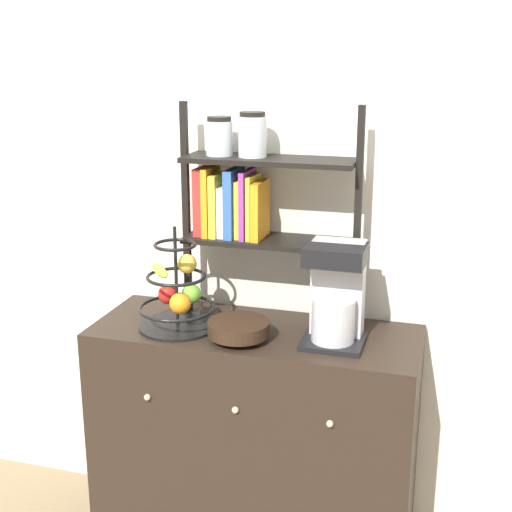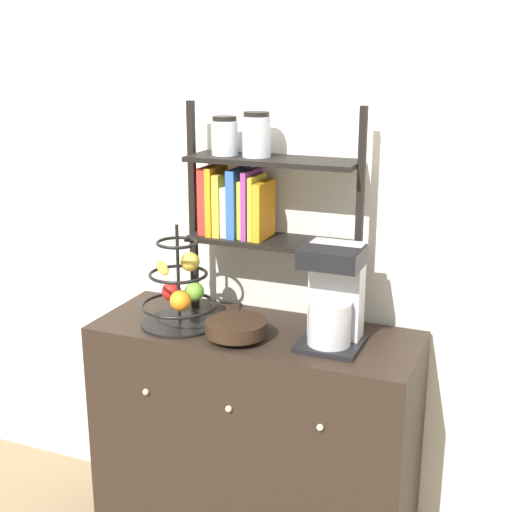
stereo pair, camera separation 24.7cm
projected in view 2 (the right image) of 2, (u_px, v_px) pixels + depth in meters
The scene contains 6 objects.
wall_back at pixel (282, 208), 2.68m from camera, with size 7.00×0.05×2.60m, color silver.
sideboard at pixel (255, 442), 2.68m from camera, with size 1.17×0.47×0.91m.
coffee_maker at pixel (333, 297), 2.38m from camera, with size 0.21×0.21×0.35m.
fruit_stand at pixel (180, 292), 2.58m from camera, with size 0.28×0.28×0.38m.
wooden_bowl at pixel (236, 328), 2.46m from camera, with size 0.22×0.22×0.07m.
shelf_hutch at pixel (249, 192), 2.56m from camera, with size 0.66×0.20×0.79m.
Camera 2 is at (0.91, -1.97, 1.88)m, focal length 50.00 mm.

